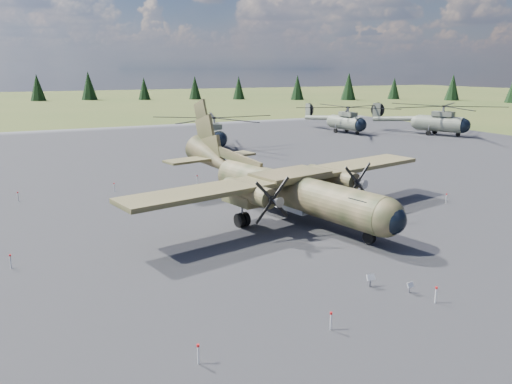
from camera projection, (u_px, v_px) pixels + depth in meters
name	position (u px, v px, depth m)	size (l,w,h in m)	color
ground	(271.00, 230.00, 35.06)	(500.00, 500.00, 0.00)	brown
apron	(220.00, 197.00, 43.84)	(120.00, 120.00, 0.04)	#59595E
transport_plane	(282.00, 183.00, 38.00)	(26.75, 24.00, 8.85)	#343C20
helicopter_near	(214.00, 126.00, 70.06)	(20.16, 21.94, 4.50)	slate
helicopter_mid	(346.00, 114.00, 87.10)	(20.40, 22.64, 4.66)	slate
helicopter_far	(440.00, 114.00, 84.05)	(26.42, 26.42, 5.08)	slate
info_placard_left	(370.00, 279.00, 25.72)	(0.46, 0.23, 0.70)	gray
info_placard_right	(410.00, 286.00, 25.00)	(0.39, 0.19, 0.60)	gray
barrier_fence	(266.00, 224.00, 34.68)	(33.12, 29.62, 0.85)	silver
treeline	(140.00, 167.00, 32.25)	(329.14, 330.99, 10.96)	black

